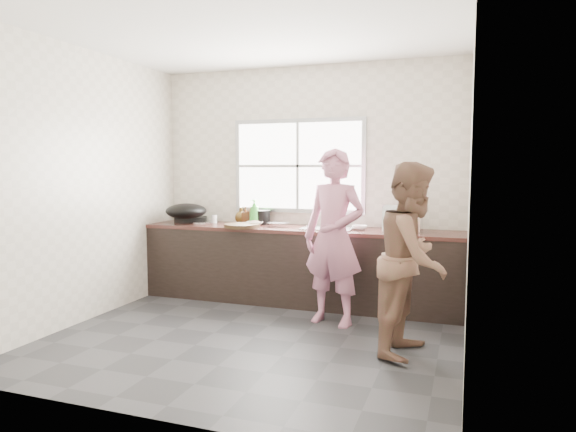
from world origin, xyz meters
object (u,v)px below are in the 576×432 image
(cutting_board, at_px, (242,226))
(bowl_crabs, at_px, (331,227))
(glass_jar, at_px, (214,219))
(wok, at_px, (186,211))
(bowl_held, at_px, (359,227))
(dish_rack, at_px, (403,218))
(bowl_mince, at_px, (255,224))
(person_side, at_px, (413,259))
(bottle_green, at_px, (254,212))
(pot_lid_left, at_px, (203,222))
(bottle_brown_short, at_px, (241,216))
(black_pot, at_px, (260,217))
(bottle_brown_tall, at_px, (245,215))
(pot_lid_right, at_px, (209,221))
(burner, at_px, (191,219))
(woman, at_px, (334,243))
(plate_food, at_px, (259,223))

(cutting_board, distance_m, bowl_crabs, 1.01)
(glass_jar, distance_m, wok, 0.35)
(bowl_held, xyz_separation_m, dish_rack, (0.46, -0.02, 0.11))
(bowl_mince, bearing_deg, glass_jar, 169.20)
(person_side, xyz_separation_m, bottle_green, (-1.95, 1.28, 0.22))
(person_side, bearing_deg, dish_rack, 21.63)
(pot_lid_left, bearing_deg, cutting_board, -24.16)
(bowl_held, bearing_deg, bottle_brown_short, 171.36)
(black_pot, xyz_separation_m, bottle_brown_tall, (-0.21, 0.04, 0.01))
(bottle_brown_short, bearing_deg, bottle_brown_tall, -19.34)
(bottle_brown_short, bearing_deg, pot_lid_right, -176.00)
(bottle_brown_tall, height_order, burner, bottle_brown_tall)
(woman, xyz_separation_m, plate_food, (-1.13, 0.83, 0.07))
(burner, bearing_deg, bowl_crabs, -10.03)
(black_pot, height_order, glass_jar, black_pot)
(wok, bearing_deg, woman, -16.03)
(dish_rack, bearing_deg, bottle_brown_short, 174.33)
(woman, relative_size, bottle_green, 5.31)
(bowl_crabs, xyz_separation_m, bottle_brown_short, (-1.22, 0.34, 0.06))
(black_pot, bearing_deg, dish_rack, -6.33)
(plate_food, distance_m, wok, 0.89)
(pot_lid_left, bearing_deg, plate_food, 8.80)
(burner, bearing_deg, bottle_brown_tall, -1.37)
(black_pot, distance_m, wok, 0.90)
(cutting_board, distance_m, wok, 0.82)
(cutting_board, relative_size, bowl_mince, 2.03)
(bowl_held, bearing_deg, plate_food, 171.23)
(burner, bearing_deg, bowl_held, -5.79)
(pot_lid_left, height_order, pot_lid_right, pot_lid_left)
(bowl_mince, relative_size, bowl_held, 0.97)
(black_pot, relative_size, burner, 0.61)
(black_pot, bearing_deg, bottle_brown_short, 167.66)
(bottle_brown_short, bearing_deg, woman, -32.10)
(bowl_held, height_order, glass_jar, glass_jar)
(bowl_mince, relative_size, bottle_green, 0.65)
(bowl_held, height_order, plate_food, bowl_held)
(bottle_green, height_order, burner, bottle_green)
(pot_lid_left, bearing_deg, bowl_mince, -7.38)
(person_side, bearing_deg, bottle_brown_tall, 67.11)
(woman, bearing_deg, pot_lid_left, 171.74)
(bowl_crabs, distance_m, black_pot, 0.98)
(pot_lid_right, bearing_deg, bowl_held, -5.90)
(plate_food, height_order, dish_rack, dish_rack)
(woman, xyz_separation_m, bottle_brown_tall, (-1.32, 0.84, 0.15))
(bowl_mince, distance_m, plate_food, 0.21)
(plate_food, relative_size, bottle_brown_short, 1.40)
(bottle_brown_short, xyz_separation_m, wok, (-0.58, -0.30, 0.06))
(plate_food, relative_size, glass_jar, 2.56)
(bowl_mince, distance_m, bottle_brown_tall, 0.31)
(bowl_crabs, height_order, burner, bowl_crabs)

